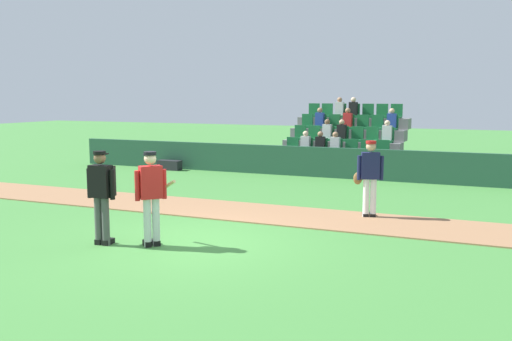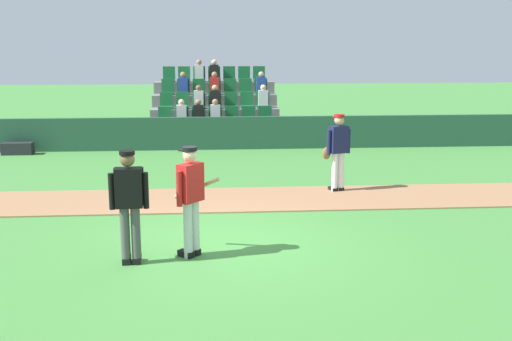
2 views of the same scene
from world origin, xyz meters
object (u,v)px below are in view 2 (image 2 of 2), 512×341
at_px(umpire_home_plate, 129,200).
at_px(batter_red_jersey, 191,197).
at_px(runner_navy_jersey, 338,150).
at_px(equipment_bag, 18,149).

bearing_deg(umpire_home_plate, batter_red_jersey, 16.10).
xyz_separation_m(batter_red_jersey, umpire_home_plate, (-0.91, -0.26, 0.03)).
bearing_deg(batter_red_jersey, runner_navy_jersey, 51.92).
xyz_separation_m(umpire_home_plate, equipment_bag, (-4.58, 9.63, -0.82)).
distance_m(umpire_home_plate, runner_navy_jersey, 5.90).
distance_m(batter_red_jersey, equipment_bag, 10.88).
xyz_separation_m(batter_red_jersey, runner_navy_jersey, (3.15, 4.02, -0.01)).
height_order(batter_red_jersey, runner_navy_jersey, same).
bearing_deg(runner_navy_jersey, equipment_bag, 148.25).
xyz_separation_m(runner_navy_jersey, equipment_bag, (-8.64, 5.35, -0.78)).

